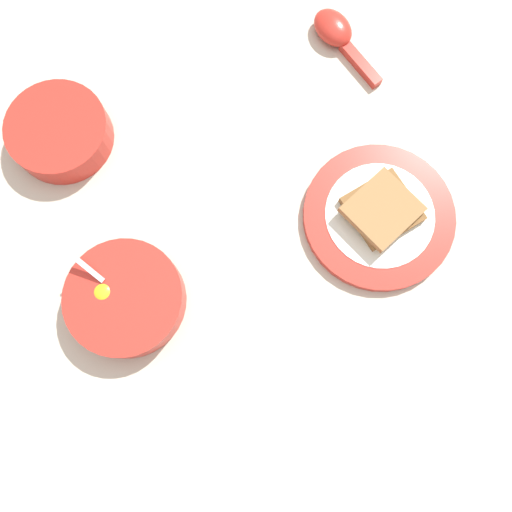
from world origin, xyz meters
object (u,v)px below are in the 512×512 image
Objects in this scene: soup_spoon at (337,33)px; congee_bowl at (59,132)px; toast_sandwich at (382,209)px; toast_plate at (379,216)px; egg_bowl at (126,299)px.

soup_spoon is 0.45m from congee_bowl.
toast_plate is at bearing 58.97° from toast_sandwich.
congee_bowl is at bearing -42.12° from toast_plate.
egg_bowl is 0.38m from toast_sandwich.
congee_bowl is (0.36, -0.32, 0.02)m from toast_plate.
soup_spoon is at bearing 175.34° from congee_bowl.
toast_plate is at bearing 137.88° from congee_bowl.
toast_sandwich is 0.30m from soup_spoon.
egg_bowl reaches higher than toast_sandwich.
toast_plate is 0.02m from toast_sandwich.
soup_spoon is (-0.09, -0.28, -0.01)m from toast_sandwich.
toast_plate is 1.47× the size of congee_bowl.
egg_bowl is at bearing -7.70° from toast_sandwich.
toast_sandwich is at bearing -121.03° from toast_plate.
congee_bowl is at bearing -41.69° from toast_sandwich.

